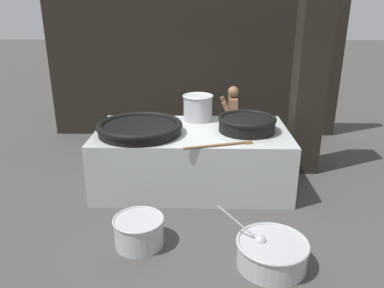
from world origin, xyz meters
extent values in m
plane|color=#474442|center=(0.00, 0.00, 0.00)|extent=(60.00, 60.00, 0.00)
cube|color=black|center=(0.00, 2.85, 1.63)|extent=(6.82, 0.24, 3.25)
cube|color=black|center=(2.10, 0.72, 1.63)|extent=(0.52, 0.52, 3.25)
cube|color=#B2B7B7|center=(0.00, 0.00, 0.51)|extent=(3.26, 1.75, 1.01)
cylinder|color=black|center=(-0.85, -0.20, 1.08)|extent=(1.36, 1.36, 0.14)
torus|color=black|center=(-0.85, -0.20, 1.15)|extent=(1.41, 1.41, 0.11)
cylinder|color=black|center=(0.92, -0.04, 1.12)|extent=(0.94, 0.94, 0.22)
torus|color=black|center=(0.92, -0.04, 1.23)|extent=(0.97, 0.97, 0.07)
cylinder|color=#B7B7BC|center=(0.10, 0.59, 1.24)|extent=(0.52, 0.52, 0.45)
torus|color=#B7B7BC|center=(0.10, 0.59, 1.47)|extent=(0.56, 0.56, 0.04)
cylinder|color=brown|center=(0.41, -0.78, 1.03)|extent=(1.05, 0.36, 0.04)
cube|color=brown|center=(0.87, -0.63, 1.02)|extent=(0.14, 0.13, 0.02)
cylinder|color=brown|center=(0.79, 1.09, 0.38)|extent=(0.11, 0.11, 0.75)
cylinder|color=brown|center=(0.78, 1.26, 0.38)|extent=(0.11, 0.11, 0.75)
cube|color=olive|center=(0.78, 1.18, 0.53)|extent=(0.18, 0.23, 0.49)
cube|color=brown|center=(0.78, 1.18, 1.03)|extent=(0.16, 0.46, 0.55)
cylinder|color=brown|center=(0.69, 0.95, 1.03)|extent=(0.31, 0.10, 0.51)
cylinder|color=brown|center=(0.68, 1.40, 1.03)|extent=(0.31, 0.10, 0.51)
sphere|color=brown|center=(0.78, 1.18, 1.42)|extent=(0.21, 0.21, 0.21)
cylinder|color=#B7B7BC|center=(1.01, -2.22, 0.16)|extent=(0.84, 0.84, 0.32)
torus|color=#B7B7BC|center=(1.01, -2.22, 0.32)|extent=(0.88, 0.88, 0.04)
cylinder|color=#6B9347|center=(1.01, -2.22, 0.23)|extent=(0.74, 0.74, 0.08)
sphere|color=#B7B7BC|center=(0.87, -2.17, 0.31)|extent=(0.15, 0.15, 0.15)
cylinder|color=#B7B7BC|center=(0.61, -2.08, 0.50)|extent=(0.54, 0.20, 0.41)
cylinder|color=#B7B7BC|center=(-0.67, -1.82, 0.19)|extent=(0.65, 0.65, 0.38)
torus|color=#B7B7BC|center=(-0.67, -1.82, 0.38)|extent=(0.68, 0.68, 0.03)
cylinder|color=orange|center=(-0.67, -1.82, 0.27)|extent=(0.57, 0.57, 0.09)
cylinder|color=orange|center=(-0.78, -1.64, 0.34)|extent=(0.06, 0.06, 0.04)
cylinder|color=orange|center=(-0.63, -1.88, 0.33)|extent=(0.04, 0.04, 0.03)
cylinder|color=orange|center=(-0.63, -2.02, 0.34)|extent=(0.05, 0.05, 0.04)
cylinder|color=orange|center=(-0.47, -1.70, 0.34)|extent=(0.04, 0.04, 0.04)
cylinder|color=orange|center=(-0.72, -1.82, 0.34)|extent=(0.06, 0.05, 0.03)
cylinder|color=orange|center=(-0.52, -1.77, 0.34)|extent=(0.06, 0.05, 0.03)
cylinder|color=orange|center=(-0.71, -1.69, 0.33)|extent=(0.05, 0.04, 0.03)
cylinder|color=orange|center=(-0.76, -1.85, 0.34)|extent=(0.06, 0.05, 0.04)
cylinder|color=orange|center=(-0.55, -1.68, 0.34)|extent=(0.04, 0.04, 0.03)
cylinder|color=orange|center=(-0.83, -1.68, 0.33)|extent=(0.05, 0.05, 0.03)
cylinder|color=orange|center=(-0.66, -1.77, 0.34)|extent=(0.04, 0.03, 0.04)
cylinder|color=orange|center=(-0.57, -1.77, 0.33)|extent=(0.06, 0.03, 0.03)
cylinder|color=orange|center=(-0.86, -1.91, 0.34)|extent=(0.05, 0.06, 0.03)
cylinder|color=orange|center=(-0.59, -1.83, 0.34)|extent=(0.06, 0.06, 0.04)
camera|label=1|loc=(0.12, -6.03, 3.00)|focal=35.00mm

